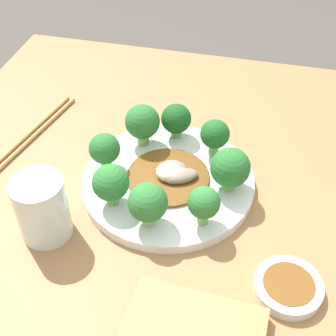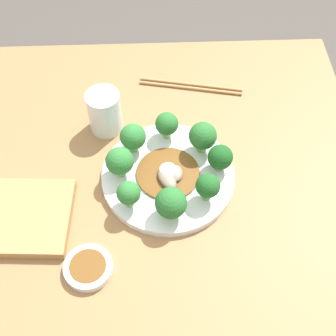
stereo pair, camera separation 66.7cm
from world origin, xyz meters
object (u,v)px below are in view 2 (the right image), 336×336
Objects in this scene: broccoli_southwest at (203,136)px; sauce_dish at (88,268)px; plate at (168,176)px; broccoli_north at (171,203)px; broccoli_west at (220,157)px; chopsticks at (191,86)px; broccoli_east at (120,161)px; broccoli_southeast at (133,137)px; drinking_glass at (105,112)px; broccoli_south at (167,124)px; stirfry_center at (169,174)px; cutting_board at (6,217)px; broccoli_northwest at (208,186)px; broccoli_northeast at (129,193)px.

sauce_dish is at bearing 48.70° from broccoli_southwest.
broccoli_north is (-0.00, 0.09, 0.05)m from plate.
chopsticks is (0.04, -0.24, -0.05)m from broccoli_west.
broccoli_southeast is at bearing -112.40° from broccoli_east.
drinking_glass reaches higher than broccoli_west.
chopsticks is (-0.06, -0.16, -0.05)m from broccoli_south.
chopsticks is (-0.13, -0.19, -0.05)m from broccoli_southeast.
stirfry_center reaches higher than chopsticks.
broccoli_south reaches higher than cutting_board.
broccoli_north is 0.29× the size of chopsticks.
broccoli_southwest is at bearing -90.02° from broccoli_northwest.
broccoli_west is at bearing -134.25° from broccoli_north.
drinking_glass reaches higher than broccoli_south.
broccoli_southeast reaches higher than sauce_dish.
cutting_board reaches higher than plate.
broccoli_southeast is 0.27m from sauce_dish.
sauce_dish is at bearing 33.23° from broccoli_north.
broccoli_northwest is at bearing 140.86° from plate.
broccoli_southwest is (-0.07, -0.15, 0.00)m from broccoli_north.
broccoli_southeast is at bearing -45.74° from stirfry_center.
broccoli_east is 0.17m from broccoli_northwest.
broccoli_south is at bearing -41.39° from broccoli_west.
drinking_glass reaches higher than stirfry_center.
broccoli_east is 1.11× the size of broccoli_west.
broccoli_southwest is 0.20m from chopsticks.
cutting_board is at bearing 42.62° from chopsticks.
chopsticks is at bearing -81.08° from broccoli_west.
broccoli_north reaches higher than broccoli_south.
broccoli_northeast is at bearing 23.83° from broccoli_west.
broccoli_southeast is 0.17m from broccoli_west.
sauce_dish is at bearing 64.87° from chopsticks.
broccoli_southeast is 0.26× the size of cutting_board.
stirfry_center is 0.31m from cutting_board.
broccoli_southeast reaches higher than broccoli_west.
broccoli_northwest is at bearing 113.99° from broccoli_south.
broccoli_southwest is 0.21m from drinking_glass.
stirfry_center is 0.19m from drinking_glass.
broccoli_southeast reaches higher than broccoli_northwest.
broccoli_south reaches higher than chopsticks.
plate is 0.02m from stirfry_center.
drinking_glass is at bearing -48.77° from stirfry_center.
plate is 2.10× the size of stirfry_center.
broccoli_southwest is at bearing 150.23° from broccoli_south.
plate is 4.12× the size of broccoli_northwest.
broccoli_west is at bearing 161.86° from broccoli_southeast.
drinking_glass is (0.13, -0.14, 0.02)m from stirfry_center.
cutting_board is (0.30, -0.01, -0.04)m from broccoli_north.
plate is at bearing 76.30° from chopsticks.
broccoli_north is at bearing 65.27° from broccoli_southwest.
stirfry_center is (0.00, 0.10, -0.03)m from broccoli_south.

